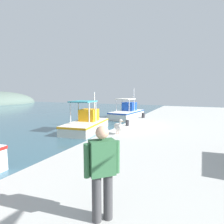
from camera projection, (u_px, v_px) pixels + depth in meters
quay_pier at (206, 138)px, 10.35m from camera, size 36.00×10.00×0.80m
fishing_boat_second at (86, 124)px, 14.04m from camera, size 4.97×2.74×2.96m
fishing_boat_third at (127, 113)px, 20.75m from camera, size 5.24×2.65×3.41m
pelican at (118, 126)px, 9.48m from camera, size 0.78×0.86×0.82m
fisherman_standing at (102, 169)px, 3.05m from camera, size 0.46×0.47×1.63m
mooring_bollard_nearest at (127, 123)px, 11.80m from camera, size 0.23×0.23×0.39m
mooring_bollard_second at (143, 115)px, 15.42m from camera, size 0.28×0.28×0.41m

